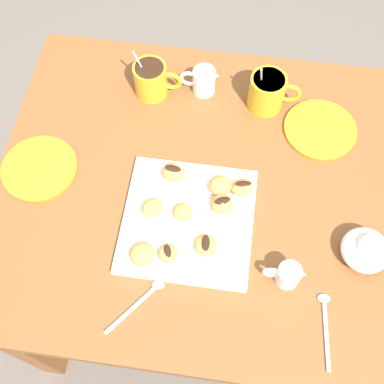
{
  "coord_description": "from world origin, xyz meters",
  "views": [
    {
      "loc": [
        0.07,
        -0.54,
        1.77
      ],
      "look_at": [
        -0.0,
        -0.03,
        0.75
      ],
      "focal_mm": 45.5,
      "sensor_mm": 36.0,
      "label": 1
    }
  ],
  "objects_px": {
    "beignet_2": "(242,188)",
    "ice_cream_bowl": "(366,249)",
    "coffee_mug_mustard_left": "(151,79)",
    "beignet_5": "(220,186)",
    "saucer_orange_left": "(39,168)",
    "beignet_6": "(206,245)",
    "coffee_mug_mustard_right": "(268,91)",
    "chocolate_sauce_pitcher": "(288,275)",
    "beignet_8": "(142,254)",
    "dining_table": "(194,208)",
    "saucer_orange_right": "(320,130)",
    "beignet_7": "(222,204)",
    "beignet_0": "(183,212)",
    "beignet_4": "(168,253)",
    "pastry_plate_square": "(188,221)",
    "cream_pitcher_white": "(203,80)",
    "beignet_1": "(173,173)",
    "beignet_3": "(152,208)"
  },
  "relations": [
    {
      "from": "beignet_7",
      "to": "beignet_8",
      "type": "distance_m",
      "value": 0.21
    },
    {
      "from": "saucer_orange_right",
      "to": "beignet_0",
      "type": "bearing_deg",
      "value": -136.89
    },
    {
      "from": "coffee_mug_mustard_left",
      "to": "beignet_7",
      "type": "height_order",
      "value": "coffee_mug_mustard_left"
    },
    {
      "from": "coffee_mug_mustard_left",
      "to": "coffee_mug_mustard_right",
      "type": "bearing_deg",
      "value": 0.0
    },
    {
      "from": "beignet_6",
      "to": "beignet_7",
      "type": "height_order",
      "value": "beignet_7"
    },
    {
      "from": "ice_cream_bowl",
      "to": "saucer_orange_left",
      "type": "relative_size",
      "value": 0.58
    },
    {
      "from": "pastry_plate_square",
      "to": "saucer_orange_right",
      "type": "distance_m",
      "value": 0.42
    },
    {
      "from": "beignet_0",
      "to": "beignet_8",
      "type": "distance_m",
      "value": 0.13
    },
    {
      "from": "chocolate_sauce_pitcher",
      "to": "saucer_orange_right",
      "type": "relative_size",
      "value": 0.5
    },
    {
      "from": "beignet_0",
      "to": "beignet_7",
      "type": "distance_m",
      "value": 0.09
    },
    {
      "from": "coffee_mug_mustard_left",
      "to": "dining_table",
      "type": "bearing_deg",
      "value": -60.88
    },
    {
      "from": "cream_pitcher_white",
      "to": "ice_cream_bowl",
      "type": "relative_size",
      "value": 0.98
    },
    {
      "from": "coffee_mug_mustard_right",
      "to": "beignet_5",
      "type": "xyz_separation_m",
      "value": [
        -0.09,
        -0.28,
        -0.02
      ]
    },
    {
      "from": "ice_cream_bowl",
      "to": "beignet_3",
      "type": "xyz_separation_m",
      "value": [
        -0.48,
        0.03,
        -0.0
      ]
    },
    {
      "from": "beignet_0",
      "to": "beignet_4",
      "type": "bearing_deg",
      "value": -100.09
    },
    {
      "from": "dining_table",
      "to": "beignet_5",
      "type": "relative_size",
      "value": 17.54
    },
    {
      "from": "beignet_2",
      "to": "ice_cream_bowl",
      "type": "bearing_deg",
      "value": -22.1
    },
    {
      "from": "ice_cream_bowl",
      "to": "beignet_6",
      "type": "height_order",
      "value": "ice_cream_bowl"
    },
    {
      "from": "pastry_plate_square",
      "to": "beignet_7",
      "type": "distance_m",
      "value": 0.09
    },
    {
      "from": "dining_table",
      "to": "chocolate_sauce_pitcher",
      "type": "xyz_separation_m",
      "value": [
        0.23,
        -0.2,
        0.16
      ]
    },
    {
      "from": "dining_table",
      "to": "beignet_8",
      "type": "xyz_separation_m",
      "value": [
        -0.09,
        -0.2,
        0.17
      ]
    },
    {
      "from": "beignet_0",
      "to": "beignet_2",
      "type": "xyz_separation_m",
      "value": [
        0.13,
        0.08,
        0.0
      ]
    },
    {
      "from": "dining_table",
      "to": "saucer_orange_right",
      "type": "xyz_separation_m",
      "value": [
        0.3,
        0.2,
        0.14
      ]
    },
    {
      "from": "saucer_orange_left",
      "to": "beignet_5",
      "type": "distance_m",
      "value": 0.45
    },
    {
      "from": "ice_cream_bowl",
      "to": "beignet_0",
      "type": "relative_size",
      "value": 2.26
    },
    {
      "from": "beignet_3",
      "to": "beignet_5",
      "type": "bearing_deg",
      "value": 27.59
    },
    {
      "from": "ice_cream_bowl",
      "to": "coffee_mug_mustard_right",
      "type": "bearing_deg",
      "value": 122.1
    },
    {
      "from": "coffee_mug_mustard_left",
      "to": "ice_cream_bowl",
      "type": "xyz_separation_m",
      "value": [
        0.54,
        -0.39,
        -0.02
      ]
    },
    {
      "from": "coffee_mug_mustard_left",
      "to": "beignet_5",
      "type": "height_order",
      "value": "coffee_mug_mustard_left"
    },
    {
      "from": "ice_cream_bowl",
      "to": "beignet_2",
      "type": "relative_size",
      "value": 2.0
    },
    {
      "from": "saucer_orange_left",
      "to": "beignet_1",
      "type": "bearing_deg",
      "value": 2.87
    },
    {
      "from": "pastry_plate_square",
      "to": "coffee_mug_mustard_left",
      "type": "distance_m",
      "value": 0.39
    },
    {
      "from": "beignet_7",
      "to": "beignet_4",
      "type": "bearing_deg",
      "value": -127.95
    },
    {
      "from": "saucer_orange_left",
      "to": "beignet_2",
      "type": "distance_m",
      "value": 0.5
    },
    {
      "from": "beignet_8",
      "to": "dining_table",
      "type": "bearing_deg",
      "value": 67.11
    },
    {
      "from": "dining_table",
      "to": "chocolate_sauce_pitcher",
      "type": "height_order",
      "value": "chocolate_sauce_pitcher"
    },
    {
      "from": "coffee_mug_mustard_left",
      "to": "beignet_8",
      "type": "xyz_separation_m",
      "value": [
        0.06,
        -0.47,
        -0.01
      ]
    },
    {
      "from": "saucer_orange_left",
      "to": "saucer_orange_right",
      "type": "xyz_separation_m",
      "value": [
        0.68,
        0.21,
        0.0
      ]
    },
    {
      "from": "dining_table",
      "to": "ice_cream_bowl",
      "type": "height_order",
      "value": "ice_cream_bowl"
    },
    {
      "from": "beignet_2",
      "to": "beignet_0",
      "type": "bearing_deg",
      "value": -147.89
    },
    {
      "from": "beignet_0",
      "to": "cream_pitcher_white",
      "type": "bearing_deg",
      "value": 90.43
    },
    {
      "from": "coffee_mug_mustard_right",
      "to": "beignet_1",
      "type": "bearing_deg",
      "value": -128.16
    },
    {
      "from": "saucer_orange_left",
      "to": "beignet_2",
      "type": "relative_size",
      "value": 3.45
    },
    {
      "from": "coffee_mug_mustard_right",
      "to": "chocolate_sauce_pitcher",
      "type": "distance_m",
      "value": 0.48
    },
    {
      "from": "beignet_1",
      "to": "dining_table",
      "type": "bearing_deg",
      "value": -8.26
    },
    {
      "from": "pastry_plate_square",
      "to": "saucer_orange_right",
      "type": "xyz_separation_m",
      "value": [
        0.3,
        0.3,
        -0.0
      ]
    },
    {
      "from": "saucer_orange_left",
      "to": "beignet_4",
      "type": "height_order",
      "value": "beignet_4"
    },
    {
      "from": "beignet_0",
      "to": "beignet_7",
      "type": "xyz_separation_m",
      "value": [
        0.09,
        0.03,
        0.0
      ]
    },
    {
      "from": "beignet_4",
      "to": "saucer_orange_right",
      "type": "bearing_deg",
      "value": 50.06
    },
    {
      "from": "beignet_7",
      "to": "chocolate_sauce_pitcher",
      "type": "bearing_deg",
      "value": -42.49
    }
  ]
}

